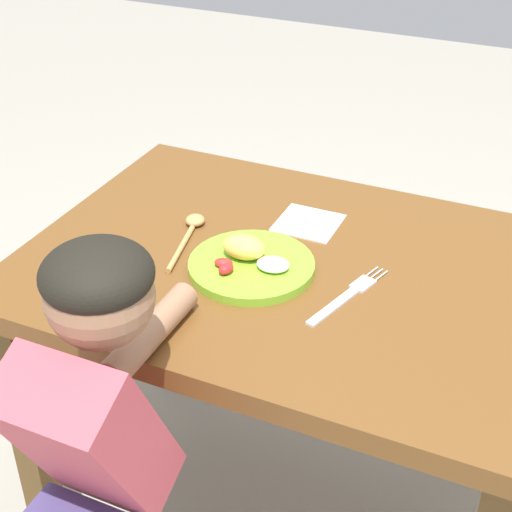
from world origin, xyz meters
name	(u,v)px	position (x,y,z in m)	size (l,w,h in m)	color
ground_plane	(288,507)	(0.00, 0.00, 0.00)	(8.00, 8.00, 0.00)	#9C9788
dining_table	(295,304)	(0.00, 0.00, 0.63)	(1.09, 0.77, 0.73)	brown
plate	(251,263)	(-0.07, -0.06, 0.74)	(0.25, 0.25, 0.06)	#81C62F
fork	(346,297)	(0.13, -0.07, 0.73)	(0.09, 0.23, 0.01)	silver
spoon	(190,230)	(-0.25, 0.02, 0.74)	(0.07, 0.22, 0.02)	tan
person	(96,500)	(-0.13, -0.54, 0.55)	(0.20, 0.45, 1.00)	#483E73
napkin	(308,223)	(-0.03, 0.16, 0.73)	(0.13, 0.13, 0.00)	white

